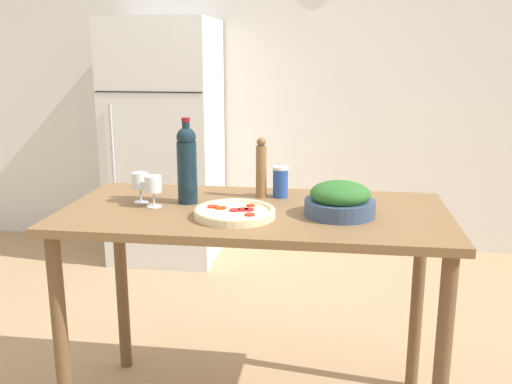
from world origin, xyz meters
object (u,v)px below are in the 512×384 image
wine_glass_far (140,182)px  salad_bowl (340,200)px  wine_glass_near (153,186)px  salt_canister (280,182)px  pepper_mill (262,169)px  refrigerator (165,142)px  homemade_pizza (235,212)px  wine_bottle (187,163)px

wine_glass_far → salad_bowl: bearing=-5.3°
wine_glass_far → wine_glass_near: bearing=-37.4°
salad_bowl → salt_canister: 0.35m
wine_glass_near → pepper_mill: (0.40, 0.22, 0.04)m
refrigerator → pepper_mill: 1.95m
refrigerator → homemade_pizza: 2.20m
pepper_mill → homemade_pizza: pepper_mill is taller
salad_bowl → wine_glass_far: bearing=174.7°
wine_bottle → pepper_mill: wine_bottle is taller
salad_bowl → homemade_pizza: bearing=-168.8°
wine_glass_near → salt_canister: (0.48, 0.23, -0.02)m
salad_bowl → wine_glass_near: bearing=178.5°
wine_glass_near → salad_bowl: size_ratio=0.47×
wine_glass_far → salad_bowl: size_ratio=0.47×
homemade_pizza → salad_bowl: bearing=11.2°
homemade_pizza → pepper_mill: bearing=78.6°
wine_bottle → homemade_pizza: size_ratio=1.14×
refrigerator → homemade_pizza: (0.88, -2.02, 0.06)m
wine_bottle → salt_canister: bearing=21.8°
wine_bottle → salt_canister: wine_bottle is taller
wine_glass_near → homemade_pizza: size_ratio=0.41×
pepper_mill → salt_canister: size_ratio=1.94×
wine_glass_far → wine_bottle: bearing=8.0°
refrigerator → wine_bottle: (0.65, -1.84, 0.21)m
wine_bottle → homemade_pizza: 0.32m
pepper_mill → salt_canister: bearing=9.0°
wine_bottle → homemade_pizza: bearing=-38.3°
refrigerator → wine_glass_near: size_ratio=13.95×
salad_bowl → homemade_pizza: 0.40m
refrigerator → homemade_pizza: size_ratio=5.76×
homemade_pizza → wine_bottle: bearing=141.7°
wine_bottle → salad_bowl: 0.63m
homemade_pizza → salt_canister: (0.14, 0.32, 0.05)m
wine_glass_far → pepper_mill: bearing=18.5°
salad_bowl → salt_canister: same height
refrigerator → wine_glass_far: bearing=-76.1°
wine_glass_near → wine_glass_far: same height
wine_bottle → wine_glass_near: size_ratio=2.77×
wine_glass_far → pepper_mill: (0.48, 0.16, 0.04)m
wine_glass_far → homemade_pizza: size_ratio=0.41×
wine_bottle → salad_bowl: wine_bottle is taller
wine_glass_far → pepper_mill: pepper_mill is taller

